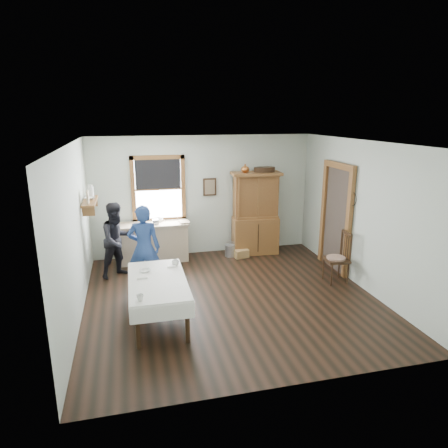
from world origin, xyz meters
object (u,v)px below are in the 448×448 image
at_px(work_counter, 154,242).
at_px(spindle_chair, 337,257).
at_px(figure_dark, 118,243).
at_px(woman_blue, 144,251).
at_px(dining_table, 158,300).
at_px(wicker_basket, 241,253).
at_px(china_hutch, 255,213).
at_px(pail, 231,250).

relative_size(work_counter, spindle_chair, 1.51).
relative_size(spindle_chair, figure_dark, 0.72).
bearing_deg(figure_dark, woman_blue, -89.17).
bearing_deg(dining_table, wicker_basket, 50.02).
relative_size(woman_blue, figure_dark, 1.06).
relative_size(work_counter, figure_dark, 1.08).
height_order(china_hutch, wicker_basket, china_hutch).
xyz_separation_m(spindle_chair, wicker_basket, (-1.40, 1.74, -0.41)).
relative_size(china_hutch, dining_table, 1.11).
height_order(work_counter, dining_table, work_counter).
height_order(china_hutch, woman_blue, china_hutch).
height_order(wicker_basket, figure_dark, figure_dark).
xyz_separation_m(spindle_chair, woman_blue, (-3.58, 0.53, 0.24)).
relative_size(dining_table, wicker_basket, 5.45).
height_order(pail, wicker_basket, pail).
bearing_deg(figure_dark, work_counter, 12.26).
xyz_separation_m(pail, figure_dark, (-2.45, -0.59, 0.56)).
xyz_separation_m(work_counter, dining_table, (-0.12, -2.69, -0.09)).
xyz_separation_m(work_counter, woman_blue, (-0.26, -1.47, 0.31)).
relative_size(wicker_basket, woman_blue, 0.21).
distance_m(work_counter, dining_table, 2.70).
bearing_deg(wicker_basket, dining_table, -129.98).
relative_size(dining_table, woman_blue, 1.16).
relative_size(work_counter, woman_blue, 1.01).
distance_m(wicker_basket, figure_dark, 2.77).
bearing_deg(wicker_basket, spindle_chair, -51.31).
height_order(dining_table, spindle_chair, spindle_chair).
xyz_separation_m(wicker_basket, figure_dark, (-2.67, -0.45, 0.60)).
bearing_deg(dining_table, spindle_chair, 11.47).
height_order(china_hutch, pail, china_hutch).
height_order(china_hutch, figure_dark, china_hutch).
relative_size(dining_table, pail, 6.37).
distance_m(china_hutch, pail, 1.02).
height_order(wicker_basket, woman_blue, woman_blue).
bearing_deg(spindle_chair, dining_table, -164.21).
bearing_deg(wicker_basket, figure_dark, -170.35).
distance_m(work_counter, wicker_basket, 1.97).
xyz_separation_m(china_hutch, figure_dark, (-3.07, -0.70, -0.25)).
xyz_separation_m(work_counter, wicker_basket, (1.92, -0.25, -0.34)).
bearing_deg(china_hutch, wicker_basket, -145.13).
xyz_separation_m(wicker_basket, woman_blue, (-2.18, -1.22, 0.65)).
bearing_deg(pail, dining_table, -125.45).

